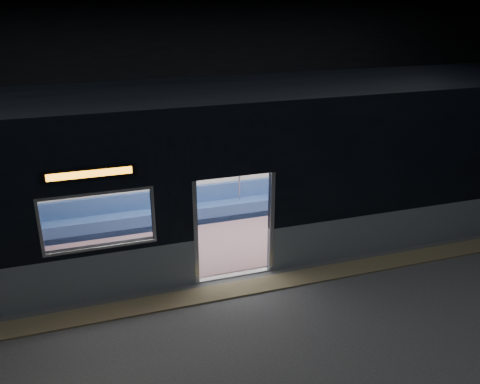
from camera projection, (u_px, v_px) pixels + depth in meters
station_floor at (252, 305)px, 8.88m from camera, size 24.00×14.00×0.01m
station_envelope at (255, 96)px, 7.52m from camera, size 24.00×14.00×5.00m
tactile_strip at (242, 288)px, 9.36m from camera, size 22.80×0.50×0.03m
metro_car at (212, 162)px, 10.44m from camera, size 18.00×3.04×3.35m
passenger at (293, 182)px, 12.40m from camera, size 0.40×0.65×1.29m
handbag at (296, 189)px, 12.25m from camera, size 0.31×0.29×0.13m
transit_map at (286, 150)px, 12.36m from camera, size 1.11×0.03×0.72m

